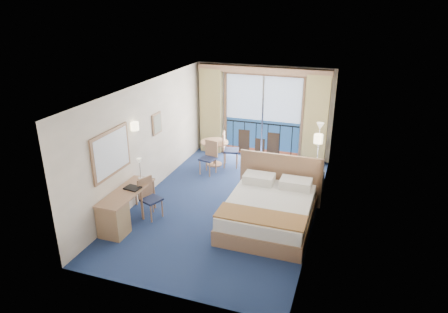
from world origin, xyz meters
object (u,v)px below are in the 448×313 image
round_table (214,147)px  desk_chair (149,195)px  nightstand (310,187)px  armchair (308,176)px  floor_lamp (319,136)px  table_chair_b (209,155)px  bed (269,210)px  desk (116,215)px  table_chair_a (228,147)px

round_table → desk_chair: bearing=-96.0°
nightstand → desk_chair: bearing=-147.8°
nightstand → armchair: (-0.11, 0.51, 0.03)m
floor_lamp → table_chair_b: bearing=-166.5°
bed → nightstand: bed is taller
bed → round_table: (-2.20, 2.65, 0.19)m
desk → table_chair_a: table_chair_a is taller
desk → desk_chair: 0.85m
armchair → desk_chair: desk_chair is taller
table_chair_a → table_chair_b: (-0.32, -0.60, -0.05)m
floor_lamp → armchair: bearing=-98.2°
nightstand → desk: desk is taller
table_chair_a → table_chair_b: bearing=137.8°
table_chair_b → round_table: bearing=109.1°
desk_chair → table_chair_a: table_chair_a is taller
floor_lamp → table_chair_b: size_ratio=1.67×
floor_lamp → desk_chair: bearing=-134.2°
round_table → table_chair_a: (0.39, 0.02, 0.03)m
bed → nightstand: bearing=66.3°
bed → desk_chair: size_ratio=2.53×
round_table → bed: bearing=-50.3°
floor_lamp → bed: bearing=-103.2°
bed → table_chair_a: bed is taller
armchair → floor_lamp: bearing=-110.5°
desk_chair → table_chair_a: (0.72, 3.20, 0.06)m
bed → floor_lamp: floor_lamp is taller
table_chair_b → floor_lamp: bearing=26.1°
bed → desk: bed is taller
floor_lamp → desk_chair: (-3.18, -3.27, -0.63)m
desk → armchair: bearing=44.3°
bed → armchair: 2.06m
armchair → table_chair_a: 2.45m
nightstand → table_chair_b: (-2.78, 0.60, 0.22)m
bed → desk: 3.13m
armchair → desk: (-3.38, -3.30, 0.08)m
round_table → table_chair_b: 0.58m
bed → floor_lamp: size_ratio=1.50×
armchair → desk_chair: bearing=27.1°
desk_chair → round_table: (0.33, 3.18, 0.03)m
armchair → table_chair_a: (-2.34, 0.69, 0.24)m
table_chair_b → table_chair_a: bearing=74.2°
nightstand → floor_lamp: floor_lamp is taller
nightstand → desk: size_ratio=0.37×
nightstand → floor_lamp: (-0.00, 1.27, 0.85)m
nightstand → floor_lamp: 1.53m
armchair → desk_chair: (-3.07, -2.51, 0.18)m
bed → table_chair_b: bearing=135.8°
table_chair_a → desk: bearing=151.7°
floor_lamp → desk_chair: 4.60m
round_table → table_chair_b: table_chair_b is taller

